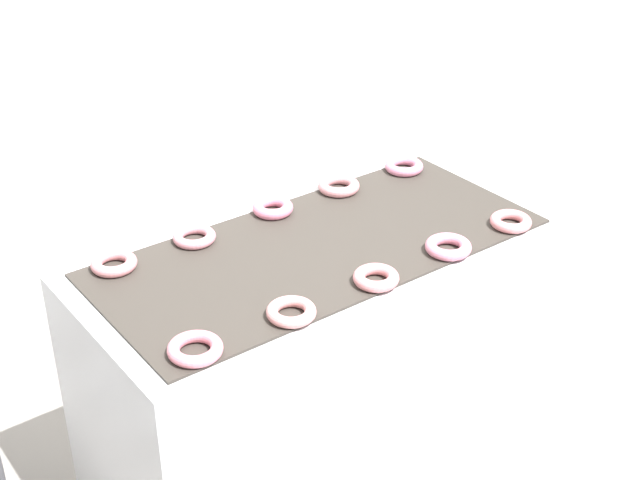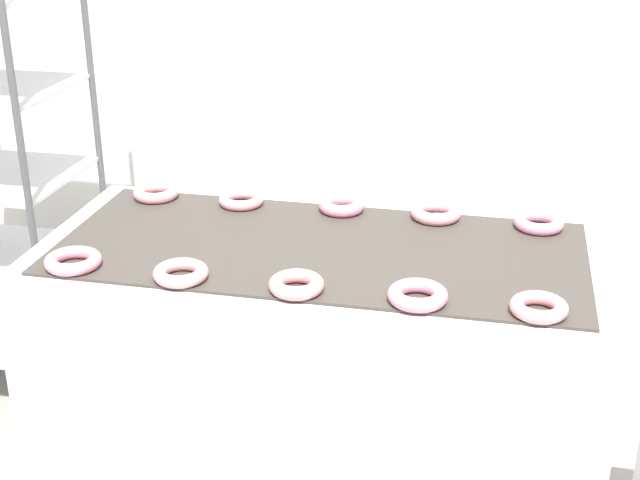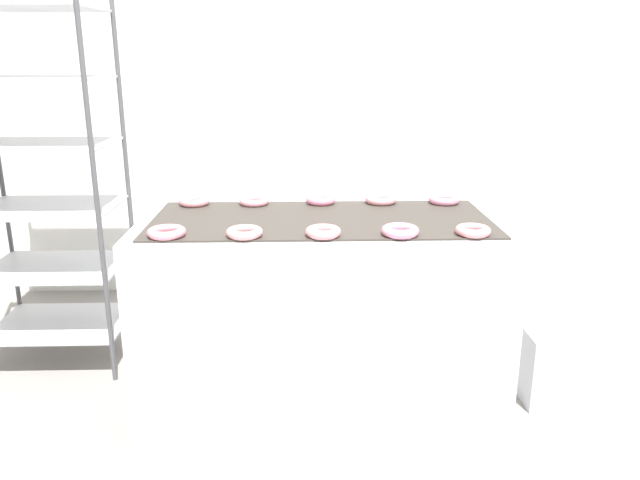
{
  "view_description": "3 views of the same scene",
  "coord_description": "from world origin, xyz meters",
  "px_view_note": "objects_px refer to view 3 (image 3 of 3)",
  "views": [
    {
      "loc": [
        -1.42,
        -1.3,
        2.25
      ],
      "look_at": [
        0.0,
        0.61,
        0.9
      ],
      "focal_mm": 50.0,
      "sensor_mm": 36.0,
      "label": 1
    },
    {
      "loc": [
        0.46,
        -1.51,
        1.84
      ],
      "look_at": [
        0.0,
        0.61,
        0.9
      ],
      "focal_mm": 50.0,
      "sensor_mm": 36.0,
      "label": 2
    },
    {
      "loc": [
        -0.08,
        -1.9,
        1.53
      ],
      "look_at": [
        0.0,
        0.76,
        0.74
      ],
      "focal_mm": 35.0,
      "sensor_mm": 36.0,
      "label": 3
    }
  ],
  "objects_px": {
    "donut_far_center": "(321,200)",
    "donut_near_center": "(323,232)",
    "donut_near_right": "(400,231)",
    "donut_near_leftmost": "(167,232)",
    "donut_far_leftmost": "(194,201)",
    "donut_near_rightmost": "(473,230)",
    "donut_far_left": "(254,201)",
    "donut_far_rightmost": "(444,200)",
    "glaze_bin": "(553,362)",
    "donut_far_right": "(381,199)",
    "baking_rack_cart": "(44,177)",
    "donut_near_left": "(245,232)",
    "fryer_machine": "(321,316)"
  },
  "relations": [
    {
      "from": "donut_far_center",
      "to": "donut_near_center",
      "type": "bearing_deg",
      "value": -90.72
    },
    {
      "from": "donut_near_right",
      "to": "donut_near_leftmost",
      "type": "bearing_deg",
      "value": 179.35
    },
    {
      "from": "donut_far_leftmost",
      "to": "donut_near_right",
      "type": "bearing_deg",
      "value": -31.31
    },
    {
      "from": "donut_near_rightmost",
      "to": "donut_near_right",
      "type": "bearing_deg",
      "value": 179.89
    },
    {
      "from": "donut_near_leftmost",
      "to": "donut_far_left",
      "type": "xyz_separation_m",
      "value": [
        0.29,
        0.51,
        -0.0
      ]
    },
    {
      "from": "donut_near_leftmost",
      "to": "donut_far_rightmost",
      "type": "xyz_separation_m",
      "value": [
        1.16,
        0.51,
        0.0
      ]
    },
    {
      "from": "glaze_bin",
      "to": "donut_far_right",
      "type": "bearing_deg",
      "value": 165.58
    },
    {
      "from": "donut_near_leftmost",
      "to": "donut_far_center",
      "type": "distance_m",
      "value": 0.79
    },
    {
      "from": "donut_near_rightmost",
      "to": "donut_far_center",
      "type": "xyz_separation_m",
      "value": [
        -0.56,
        0.53,
        0.0
      ]
    },
    {
      "from": "donut_far_leftmost",
      "to": "donut_far_right",
      "type": "xyz_separation_m",
      "value": [
        0.85,
        0.01,
        0.0
      ]
    },
    {
      "from": "baking_rack_cart",
      "to": "donut_near_rightmost",
      "type": "height_order",
      "value": "baking_rack_cart"
    },
    {
      "from": "baking_rack_cart",
      "to": "glaze_bin",
      "type": "xyz_separation_m",
      "value": [
        2.41,
        -0.46,
        -0.79
      ]
    },
    {
      "from": "baking_rack_cart",
      "to": "donut_far_rightmost",
      "type": "bearing_deg",
      "value": -8.15
    },
    {
      "from": "donut_near_center",
      "to": "donut_far_rightmost",
      "type": "height_order",
      "value": "same"
    },
    {
      "from": "donut_near_left",
      "to": "donut_far_rightmost",
      "type": "bearing_deg",
      "value": 30.95
    },
    {
      "from": "baking_rack_cart",
      "to": "donut_near_center",
      "type": "relative_size",
      "value": 14.16
    },
    {
      "from": "baking_rack_cart",
      "to": "donut_near_leftmost",
      "type": "height_order",
      "value": "baking_rack_cart"
    },
    {
      "from": "donut_near_center",
      "to": "donut_far_leftmost",
      "type": "relative_size",
      "value": 0.98
    },
    {
      "from": "baking_rack_cart",
      "to": "glaze_bin",
      "type": "height_order",
      "value": "baking_rack_cart"
    },
    {
      "from": "donut_near_left",
      "to": "donut_far_right",
      "type": "height_order",
      "value": "donut_far_right"
    },
    {
      "from": "donut_far_center",
      "to": "donut_far_right",
      "type": "height_order",
      "value": "same"
    },
    {
      "from": "donut_far_leftmost",
      "to": "donut_far_rightmost",
      "type": "relative_size",
      "value": 0.99
    },
    {
      "from": "baking_rack_cart",
      "to": "glaze_bin",
      "type": "distance_m",
      "value": 2.58
    },
    {
      "from": "glaze_bin",
      "to": "donut_near_rightmost",
      "type": "distance_m",
      "value": 0.95
    },
    {
      "from": "baking_rack_cart",
      "to": "donut_far_leftmost",
      "type": "relative_size",
      "value": 13.83
    },
    {
      "from": "baking_rack_cart",
      "to": "donut_near_right",
      "type": "bearing_deg",
      "value": -25.97
    },
    {
      "from": "donut_near_left",
      "to": "donut_far_rightmost",
      "type": "xyz_separation_m",
      "value": [
        0.86,
        0.52,
        0.0
      ]
    },
    {
      "from": "glaze_bin",
      "to": "donut_far_center",
      "type": "relative_size",
      "value": 2.54
    },
    {
      "from": "donut_near_center",
      "to": "donut_near_rightmost",
      "type": "height_order",
      "value": "donut_near_center"
    },
    {
      "from": "fryer_machine",
      "to": "donut_near_rightmost",
      "type": "relative_size",
      "value": 11.43
    },
    {
      "from": "baking_rack_cart",
      "to": "donut_far_rightmost",
      "type": "relative_size",
      "value": 13.68
    },
    {
      "from": "donut_near_rightmost",
      "to": "donut_far_left",
      "type": "distance_m",
      "value": 1.01
    },
    {
      "from": "donut_far_left",
      "to": "baking_rack_cart",
      "type": "bearing_deg",
      "value": 165.34
    },
    {
      "from": "donut_near_leftmost",
      "to": "donut_far_left",
      "type": "height_order",
      "value": "donut_near_leftmost"
    },
    {
      "from": "donut_near_right",
      "to": "donut_near_rightmost",
      "type": "bearing_deg",
      "value": -0.11
    },
    {
      "from": "donut_far_left",
      "to": "donut_far_rightmost",
      "type": "relative_size",
      "value": 0.97
    },
    {
      "from": "donut_far_rightmost",
      "to": "donut_far_center",
      "type": "bearing_deg",
      "value": 178.72
    },
    {
      "from": "donut_near_left",
      "to": "donut_near_rightmost",
      "type": "distance_m",
      "value": 0.86
    },
    {
      "from": "fryer_machine",
      "to": "donut_near_rightmost",
      "type": "distance_m",
      "value": 0.77
    },
    {
      "from": "donut_near_rightmost",
      "to": "donut_far_rightmost",
      "type": "distance_m",
      "value": 0.52
    },
    {
      "from": "baking_rack_cart",
      "to": "donut_far_leftmost",
      "type": "height_order",
      "value": "baking_rack_cart"
    },
    {
      "from": "fryer_machine",
      "to": "glaze_bin",
      "type": "distance_m",
      "value": 1.11
    },
    {
      "from": "donut_far_leftmost",
      "to": "donut_far_right",
      "type": "bearing_deg",
      "value": 0.78
    },
    {
      "from": "baking_rack_cart",
      "to": "donut_near_leftmost",
      "type": "xyz_separation_m",
      "value": [
        0.75,
        -0.78,
        -0.06
      ]
    },
    {
      "from": "baking_rack_cart",
      "to": "donut_near_leftmost",
      "type": "distance_m",
      "value": 1.09
    },
    {
      "from": "donut_far_center",
      "to": "donut_far_rightmost",
      "type": "xyz_separation_m",
      "value": [
        0.56,
        -0.01,
        -0.0
      ]
    },
    {
      "from": "baking_rack_cart",
      "to": "donut_far_center",
      "type": "height_order",
      "value": "baking_rack_cart"
    },
    {
      "from": "fryer_machine",
      "to": "donut_near_left",
      "type": "xyz_separation_m",
      "value": [
        -0.29,
        -0.26,
        0.46
      ]
    },
    {
      "from": "donut_near_rightmost",
      "to": "donut_far_leftmost",
      "type": "relative_size",
      "value": 0.97
    },
    {
      "from": "donut_near_leftmost",
      "to": "baking_rack_cart",
      "type": "bearing_deg",
      "value": 133.85
    }
  ]
}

